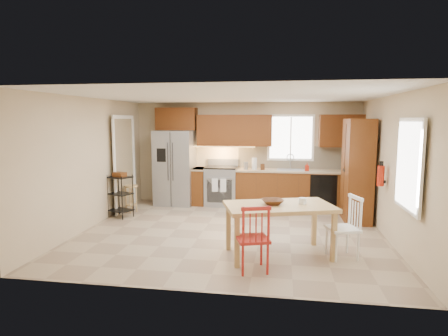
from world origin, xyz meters
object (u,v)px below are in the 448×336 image
Objects in this scene: fire_extinguisher at (381,176)px; bar_stool at (131,199)px; chair_red at (253,238)px; chair_white at (343,227)px; refrigerator at (175,168)px; table_bowl at (273,205)px; soap_bottle at (307,167)px; utility_cart at (120,196)px; pantry at (357,170)px; table_jar at (302,202)px; range_stove at (221,186)px; dining_table at (279,231)px.

bar_stool is at bearing 169.01° from fire_extinguisher.
chair_white is at bearing 10.63° from chair_red.
refrigerator is 5.60× the size of table_bowl.
soap_bottle is 0.20× the size of chair_red.
chair_red is (-0.95, -3.83, -0.52)m from soap_bottle.
soap_bottle is at bearing 58.39° from chair_red.
refrigerator is 1.93× the size of chair_white.
soap_bottle is at bearing -0.45° from refrigerator.
chair_white is (0.35, -3.13, -0.52)m from soap_bottle.
utility_cart is (-3.28, 1.78, -0.33)m from table_bowl.
pantry reaches higher than table_jar.
table_jar is at bearing -118.79° from pantry.
chair_red and chair_white have the same top height.
soap_bottle is 0.53× the size of fire_extinguisher.
utility_cart is (-3.73, 1.68, -0.36)m from table_jar.
chair_white is (3.53, -3.16, -0.44)m from refrigerator.
pantry reaches higher than chair_white.
range_stove is 1.49× the size of bar_stool.
fire_extinguisher is (1.15, -1.95, 0.10)m from soap_bottle.
table_jar is 4.11m from utility_cart.
chair_white is 1.10m from table_bowl.
table_bowl is at bearing -52.31° from refrigerator.
table_jar is at bearing 29.26° from chair_red.
soap_bottle is 3.27m from table_bowl.
range_stove is 4.00m from chair_white.
table_bowl is 0.35× the size of utility_cart.
utility_cart reaches higher than dining_table.
chair_red is 6.69× the size of table_jar.
dining_table is 1.74× the size of utility_cart.
fire_extinguisher reaches higher than bar_stool.
dining_table reaches higher than bar_stool.
chair_red is 1.02× the size of utility_cart.
table_jar is (-1.20, -2.18, -0.23)m from pantry.
chair_white is (2.38, -3.22, 0.01)m from range_stove.
fire_extinguisher is 0.38× the size of chair_red.
refrigerator is 4.76m from chair_white.
refrigerator is at bearing -177.01° from range_stove.
soap_bottle reaches higher than chair_red.
refrigerator is 12.90× the size of table_jar.
pantry reaches higher than bar_stool.
chair_red reaches higher than table_bowl.
chair_red is 2.90× the size of table_bowl.
pantry is at bearing 38.14° from dining_table.
range_stove is at bearing 58.54° from utility_cart.
range_stove is at bearing 2.99° from refrigerator.
soap_bottle is 4.25m from utility_cart.
table_bowl is (1.33, -3.27, 0.33)m from range_stove.
chair_red is (-2.10, -1.88, -0.63)m from fire_extinguisher.
chair_white is 4.66m from utility_cart.
refrigerator is 1.24m from range_stove.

